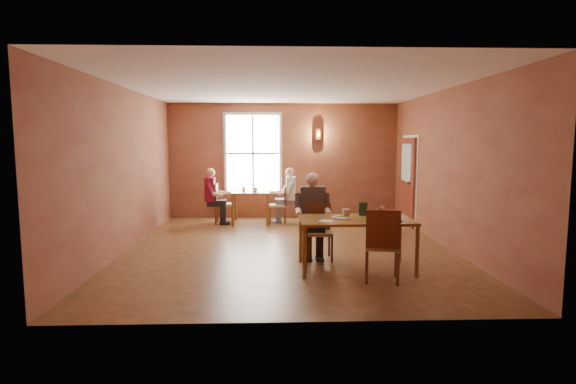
{
  "coord_description": "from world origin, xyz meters",
  "views": [
    {
      "loc": [
        -0.3,
        -8.32,
        2.01
      ],
      "look_at": [
        0.0,
        0.2,
        1.05
      ],
      "focal_mm": 28.0,
      "sensor_mm": 36.0,
      "label": 1
    }
  ],
  "objects_px": {
    "main_table": "(355,244)",
    "chair_diner_maroon": "(225,203)",
    "diner_maroon": "(223,197)",
    "diner_main": "(320,219)",
    "diner_white": "(279,196)",
    "chair_diner_main": "(319,232)",
    "chair_diner_white": "(277,204)",
    "second_table": "(251,207)",
    "chair_empty": "(382,244)"
  },
  "relations": [
    {
      "from": "chair_diner_white",
      "to": "second_table",
      "type": "bearing_deg",
      "value": 90.0
    },
    {
      "from": "main_table",
      "to": "second_table",
      "type": "bearing_deg",
      "value": 113.91
    },
    {
      "from": "chair_empty",
      "to": "chair_diner_white",
      "type": "xyz_separation_m",
      "value": [
        -1.46,
        4.68,
        -0.07
      ]
    },
    {
      "from": "main_table",
      "to": "chair_diner_main",
      "type": "height_order",
      "value": "chair_diner_main"
    },
    {
      "from": "main_table",
      "to": "chair_diner_white",
      "type": "relative_size",
      "value": 1.88
    },
    {
      "from": "main_table",
      "to": "chair_diner_maroon",
      "type": "distance_m",
      "value": 4.81
    },
    {
      "from": "diner_main",
      "to": "chair_diner_white",
      "type": "xyz_separation_m",
      "value": [
        -0.68,
        3.5,
        -0.25
      ]
    },
    {
      "from": "main_table",
      "to": "diner_maroon",
      "type": "relative_size",
      "value": 1.31
    },
    {
      "from": "diner_maroon",
      "to": "diner_main",
      "type": "bearing_deg",
      "value": 29.83
    },
    {
      "from": "chair_diner_maroon",
      "to": "diner_main",
      "type": "bearing_deg",
      "value": 29.46
    },
    {
      "from": "chair_diner_main",
      "to": "diner_maroon",
      "type": "height_order",
      "value": "diner_maroon"
    },
    {
      "from": "main_table",
      "to": "chair_diner_white",
      "type": "distance_m",
      "value": 4.29
    },
    {
      "from": "second_table",
      "to": "chair_empty",
      "type": "bearing_deg",
      "value": -65.75
    },
    {
      "from": "chair_diner_main",
      "to": "chair_diner_white",
      "type": "bearing_deg",
      "value": -78.96
    },
    {
      "from": "chair_diner_white",
      "to": "chair_empty",
      "type": "bearing_deg",
      "value": -162.69
    },
    {
      "from": "diner_main",
      "to": "second_table",
      "type": "xyz_separation_m",
      "value": [
        -1.33,
        3.5,
        -0.31
      ]
    },
    {
      "from": "diner_main",
      "to": "diner_maroon",
      "type": "distance_m",
      "value": 4.04
    },
    {
      "from": "diner_white",
      "to": "diner_maroon",
      "type": "distance_m",
      "value": 1.36
    },
    {
      "from": "diner_maroon",
      "to": "chair_empty",
      "type": "bearing_deg",
      "value": 30.78
    },
    {
      "from": "chair_diner_white",
      "to": "diner_maroon",
      "type": "xyz_separation_m",
      "value": [
        -1.33,
        0.0,
        0.2
      ]
    },
    {
      "from": "diner_main",
      "to": "chair_diner_white",
      "type": "height_order",
      "value": "diner_main"
    },
    {
      "from": "second_table",
      "to": "diner_maroon",
      "type": "distance_m",
      "value": 0.73
    },
    {
      "from": "chair_diner_white",
      "to": "chair_diner_maroon",
      "type": "distance_m",
      "value": 1.3
    },
    {
      "from": "diner_white",
      "to": "diner_maroon",
      "type": "height_order",
      "value": "diner_maroon"
    },
    {
      "from": "chair_diner_maroon",
      "to": "diner_maroon",
      "type": "xyz_separation_m",
      "value": [
        -0.03,
        0.0,
        0.17
      ]
    },
    {
      "from": "main_table",
      "to": "diner_maroon",
      "type": "height_order",
      "value": "diner_maroon"
    },
    {
      "from": "chair_diner_white",
      "to": "diner_white",
      "type": "relative_size",
      "value": 0.7
    },
    {
      "from": "second_table",
      "to": "diner_main",
      "type": "bearing_deg",
      "value": -69.24
    },
    {
      "from": "chair_diner_maroon",
      "to": "diner_white",
      "type": "bearing_deg",
      "value": 90.0
    },
    {
      "from": "chair_empty",
      "to": "second_table",
      "type": "height_order",
      "value": "chair_empty"
    },
    {
      "from": "diner_white",
      "to": "diner_main",
      "type": "bearing_deg",
      "value": -169.53
    },
    {
      "from": "chair_diner_white",
      "to": "diner_maroon",
      "type": "relative_size",
      "value": 0.7
    },
    {
      "from": "chair_diner_white",
      "to": "diner_white",
      "type": "height_order",
      "value": "diner_white"
    },
    {
      "from": "chair_diner_main",
      "to": "chair_diner_maroon",
      "type": "xyz_separation_m",
      "value": [
        -1.98,
        3.47,
        0.01
      ]
    },
    {
      "from": "chair_diner_main",
      "to": "chair_empty",
      "type": "bearing_deg",
      "value": 122.84
    },
    {
      "from": "diner_white",
      "to": "chair_diner_maroon",
      "type": "distance_m",
      "value": 1.34
    },
    {
      "from": "diner_main",
      "to": "diner_white",
      "type": "distance_m",
      "value": 3.56
    },
    {
      "from": "chair_diner_main",
      "to": "chair_empty",
      "type": "distance_m",
      "value": 1.44
    },
    {
      "from": "main_table",
      "to": "diner_maroon",
      "type": "bearing_deg",
      "value": 121.32
    },
    {
      "from": "diner_maroon",
      "to": "chair_diner_main",
      "type": "bearing_deg",
      "value": 30.04
    },
    {
      "from": "chair_diner_main",
      "to": "second_table",
      "type": "height_order",
      "value": "chair_diner_main"
    },
    {
      "from": "chair_empty",
      "to": "chair_diner_maroon",
      "type": "relative_size",
      "value": 1.08
    },
    {
      "from": "chair_empty",
      "to": "diner_white",
      "type": "distance_m",
      "value": 4.9
    },
    {
      "from": "chair_empty",
      "to": "chair_diner_maroon",
      "type": "height_order",
      "value": "chair_empty"
    },
    {
      "from": "diner_white",
      "to": "chair_diner_maroon",
      "type": "xyz_separation_m",
      "value": [
        -1.33,
        0.0,
        -0.17
      ]
    },
    {
      "from": "diner_maroon",
      "to": "chair_diner_maroon",
      "type": "bearing_deg",
      "value": 90.0
    },
    {
      "from": "main_table",
      "to": "chair_diner_main",
      "type": "distance_m",
      "value": 0.82
    },
    {
      "from": "main_table",
      "to": "chair_empty",
      "type": "xyz_separation_m",
      "value": [
        0.28,
        -0.56,
        0.13
      ]
    },
    {
      "from": "diner_main",
      "to": "main_table",
      "type": "bearing_deg",
      "value": 128.88
    },
    {
      "from": "chair_diner_main",
      "to": "chair_empty",
      "type": "height_order",
      "value": "chair_empty"
    }
  ]
}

